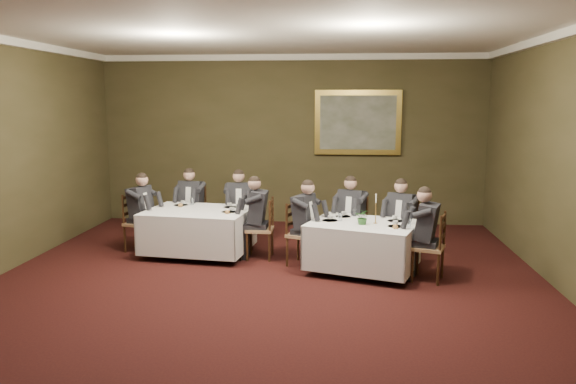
% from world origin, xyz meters
% --- Properties ---
extents(ground, '(10.00, 10.00, 0.00)m').
position_xyz_m(ground, '(0.00, 0.00, 0.00)').
color(ground, black).
rests_on(ground, ground).
extents(ceiling, '(8.00, 10.00, 0.10)m').
position_xyz_m(ceiling, '(0.00, 0.00, 3.50)').
color(ceiling, silver).
rests_on(ceiling, back_wall).
extents(back_wall, '(8.00, 0.10, 3.50)m').
position_xyz_m(back_wall, '(0.00, 5.00, 1.75)').
color(back_wall, '#37331B').
rests_on(back_wall, ground).
extents(front_wall, '(8.00, 0.10, 3.50)m').
position_xyz_m(front_wall, '(0.00, -5.00, 1.75)').
color(front_wall, '#37331B').
rests_on(front_wall, ground).
extents(crown_molding, '(8.00, 10.00, 0.12)m').
position_xyz_m(crown_molding, '(0.00, 0.00, 3.44)').
color(crown_molding, white).
rests_on(crown_molding, back_wall).
extents(table_main, '(1.85, 1.62, 0.67)m').
position_xyz_m(table_main, '(1.37, 1.52, 0.45)').
color(table_main, black).
rests_on(table_main, ground).
extents(table_second, '(1.85, 1.49, 0.67)m').
position_xyz_m(table_second, '(-1.34, 2.27, 0.45)').
color(table_second, black).
rests_on(table_second, ground).
extents(chair_main_backleft, '(0.58, 0.57, 1.00)m').
position_xyz_m(chair_main_backleft, '(1.22, 2.40, 0.28)').
color(chair_main_backleft, '#97734D').
rests_on(chair_main_backleft, ground).
extents(diner_main_backleft, '(0.57, 0.60, 1.35)m').
position_xyz_m(diner_main_backleft, '(1.22, 2.39, 0.51)').
color(diner_main_backleft, black).
rests_on(diner_main_backleft, chair_main_backleft).
extents(chair_main_backright, '(0.59, 0.58, 1.00)m').
position_xyz_m(chair_main_backright, '(2.01, 2.14, 0.28)').
color(chair_main_backright, '#97734D').
rests_on(chair_main_backright, ground).
extents(diner_main_backright, '(0.59, 0.62, 1.35)m').
position_xyz_m(diner_main_backright, '(2.01, 2.13, 0.51)').
color(diner_main_backright, black).
rests_on(diner_main_backright, chair_main_backright).
extents(chair_main_endleft, '(0.56, 0.57, 1.00)m').
position_xyz_m(chair_main_endleft, '(0.44, 1.82, 0.28)').
color(chair_main_endleft, '#97734D').
rests_on(chair_main_endleft, ground).
extents(diner_main_endleft, '(0.60, 0.55, 1.35)m').
position_xyz_m(diner_main_endleft, '(0.45, 1.82, 0.51)').
color(diner_main_endleft, black).
rests_on(diner_main_endleft, chair_main_endleft).
extents(chair_main_endright, '(0.54, 0.55, 1.00)m').
position_xyz_m(chair_main_endright, '(2.30, 1.21, 0.28)').
color(chair_main_endright, '#97734D').
rests_on(chair_main_endright, ground).
extents(diner_main_endright, '(0.58, 0.53, 1.35)m').
position_xyz_m(diner_main_endright, '(2.28, 1.21, 0.51)').
color(diner_main_endright, black).
rests_on(diner_main_endright, chair_main_endright).
extents(chair_sec_backleft, '(0.50, 0.49, 1.00)m').
position_xyz_m(chair_sec_backleft, '(-1.68, 3.19, 0.28)').
color(chair_sec_backleft, '#97734D').
rests_on(chair_sec_backleft, ground).
extents(diner_sec_backleft, '(0.47, 0.54, 1.35)m').
position_xyz_m(diner_sec_backleft, '(-1.69, 3.18, 0.51)').
color(diner_sec_backleft, black).
rests_on(diner_sec_backleft, chair_sec_backleft).
extents(chair_sec_backright, '(0.48, 0.46, 1.00)m').
position_xyz_m(chair_sec_backright, '(-0.78, 3.08, 0.28)').
color(chair_sec_backright, '#97734D').
rests_on(chair_sec_backright, ground).
extents(diner_sec_backright, '(0.45, 0.52, 1.35)m').
position_xyz_m(diner_sec_backright, '(-0.78, 3.07, 0.51)').
color(diner_sec_backright, black).
rests_on(diner_sec_backright, chair_sec_backright).
extents(chair_sec_endright, '(0.42, 0.44, 1.00)m').
position_xyz_m(chair_sec_endright, '(-0.27, 2.14, 0.28)').
color(chair_sec_endright, '#97734D').
rests_on(chair_sec_endright, ground).
extents(diner_sec_endright, '(0.48, 0.42, 1.35)m').
position_xyz_m(diner_sec_endright, '(-0.28, 2.14, 0.51)').
color(diner_sec_endright, black).
rests_on(diner_sec_endright, chair_sec_endright).
extents(chair_sec_endleft, '(0.53, 0.54, 1.00)m').
position_xyz_m(chair_sec_endleft, '(-2.40, 2.40, 0.28)').
color(chair_sec_endleft, '#97734D').
rests_on(chair_sec_endleft, ground).
extents(diner_sec_endleft, '(0.57, 0.52, 1.35)m').
position_xyz_m(diner_sec_endleft, '(-2.39, 2.40, 0.51)').
color(diner_sec_endleft, black).
rests_on(diner_sec_endleft, chair_sec_endleft).
extents(centerpiece, '(0.27, 0.25, 0.24)m').
position_xyz_m(centerpiece, '(1.36, 1.40, 0.89)').
color(centerpiece, '#2D5926').
rests_on(centerpiece, table_main).
extents(candlestick, '(0.07, 0.07, 0.46)m').
position_xyz_m(candlestick, '(1.55, 1.49, 0.93)').
color(candlestick, '#BF893A').
rests_on(candlestick, table_main).
extents(place_setting_table_main, '(0.33, 0.31, 0.14)m').
position_xyz_m(place_setting_table_main, '(1.13, 1.98, 0.80)').
color(place_setting_table_main, white).
rests_on(place_setting_table_main, table_main).
extents(place_setting_table_second, '(0.33, 0.31, 0.14)m').
position_xyz_m(place_setting_table_second, '(-1.69, 2.70, 0.80)').
color(place_setting_table_second, white).
rests_on(place_setting_table_second, table_second).
extents(painting, '(1.77, 0.09, 1.32)m').
position_xyz_m(painting, '(1.37, 4.94, 2.12)').
color(painting, gold).
rests_on(painting, back_wall).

